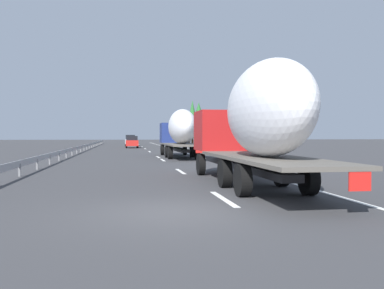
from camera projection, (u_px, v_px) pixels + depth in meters
ground_plane at (134, 151)px, 50.10m from camera, size 260.00×260.00×0.00m
lane_stripe_0 at (223, 199)px, 12.88m from camera, size 3.20×0.20×0.01m
lane_stripe_1 at (181, 171)px, 22.61m from camera, size 3.20×0.20×0.01m
lane_stripe_2 at (163, 160)px, 32.91m from camera, size 3.20×0.20×0.01m
lane_stripe_3 at (158, 157)px, 37.34m from camera, size 3.20×0.20×0.01m
lane_stripe_4 at (150, 152)px, 49.48m from camera, size 3.20×0.20×0.01m
lane_stripe_5 at (145, 149)px, 60.03m from camera, size 3.20×0.20×0.01m
lane_stripe_6 at (142, 147)px, 69.69m from camera, size 3.20×0.20×0.01m
lane_stripe_7 at (139, 145)px, 85.81m from camera, size 3.20×0.20×0.01m
edge_line_right at (175, 150)px, 55.91m from camera, size 110.00×0.20×0.01m
truck_lead at (180, 130)px, 36.54m from camera, size 12.85×2.55×4.07m
truck_trailing at (255, 120)px, 15.65m from camera, size 13.60×2.55×4.45m
car_black_suv at (130, 139)px, 100.50m from camera, size 4.43×1.86×1.97m
car_silver_hatch at (130, 140)px, 77.00m from camera, size 4.67×1.89×1.96m
car_red_compact at (132, 142)px, 63.83m from camera, size 4.02×1.86×1.80m
road_sign at (188, 132)px, 52.77m from camera, size 0.10×0.90×3.44m
tree_0 at (189, 128)px, 86.96m from camera, size 3.50×3.50×5.43m
tree_1 at (192, 119)px, 66.92m from camera, size 2.52×2.52×7.41m
tree_2 at (178, 123)px, 86.99m from camera, size 2.46×2.46×7.02m
tree_3 at (199, 120)px, 67.63m from camera, size 3.41×3.41×7.15m
guardrail_median at (84, 146)px, 52.10m from camera, size 94.00×0.10×0.76m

